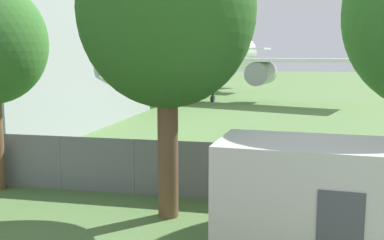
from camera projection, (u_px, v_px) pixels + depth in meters
The scene contains 4 objects.
perimeter_fence at pixel (133, 167), 14.20m from camera, with size 56.07×0.07×1.79m.
airplane at pixel (180, 53), 41.80m from camera, with size 33.29×42.34×14.03m.
portable_cabin at pixel (310, 203), 9.43m from camera, with size 4.00×2.50×2.63m.
tree_far_right at pixel (167, 11), 11.59m from camera, with size 4.63×4.63×8.10m.
Camera 1 is at (4.72, -3.03, 4.40)m, focal length 42.00 mm.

